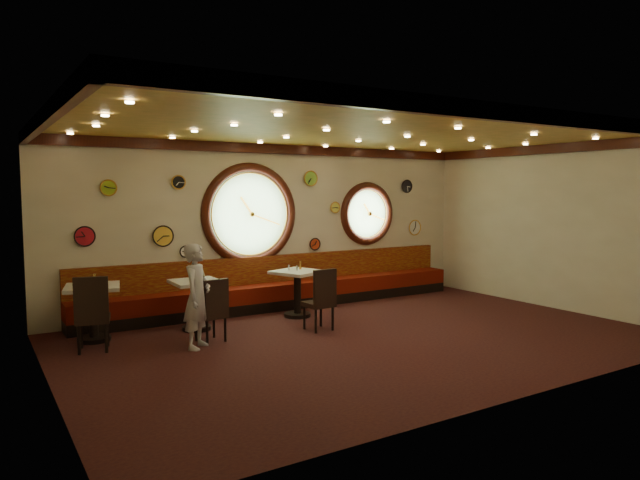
{
  "coord_description": "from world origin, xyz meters",
  "views": [
    {
      "loc": [
        -5.23,
        -7.06,
        2.3
      ],
      "look_at": [
        -0.36,
        0.8,
        1.5
      ],
      "focal_mm": 32.0,
      "sensor_mm": 36.0,
      "label": 1
    }
  ],
  "objects_px": {
    "condiment_a_bottle": "(95,279)",
    "condiment_a_salt": "(83,282)",
    "table_c": "(297,288)",
    "chair_b": "(213,306)",
    "condiment_a_pepper": "(95,283)",
    "condiment_b_salt": "(190,278)",
    "waiter": "(197,296)",
    "condiment_b_pepper": "(198,278)",
    "condiment_c_salt": "(289,268)",
    "chair_a": "(92,309)",
    "chair_c": "(322,296)",
    "condiment_c_pepper": "(297,268)",
    "condiment_c_bottle": "(300,265)",
    "table_b": "(196,299)",
    "table_a": "(93,306)",
    "condiment_b_bottle": "(197,274)"
  },
  "relations": [
    {
      "from": "condiment_a_bottle",
      "to": "condiment_a_salt",
      "type": "bearing_deg",
      "value": 168.32
    },
    {
      "from": "table_c",
      "to": "chair_b",
      "type": "distance_m",
      "value": 2.15
    },
    {
      "from": "table_c",
      "to": "condiment_a_pepper",
      "type": "distance_m",
      "value": 3.49
    },
    {
      "from": "condiment_a_salt",
      "to": "condiment_a_bottle",
      "type": "bearing_deg",
      "value": -11.68
    },
    {
      "from": "condiment_a_salt",
      "to": "condiment_b_salt",
      "type": "bearing_deg",
      "value": -7.85
    },
    {
      "from": "waiter",
      "to": "condiment_b_pepper",
      "type": "bearing_deg",
      "value": 22.86
    },
    {
      "from": "condiment_b_pepper",
      "to": "condiment_c_salt",
      "type": "bearing_deg",
      "value": 5.09
    },
    {
      "from": "condiment_c_salt",
      "to": "chair_b",
      "type": "bearing_deg",
      "value": -151.64
    },
    {
      "from": "chair_a",
      "to": "waiter",
      "type": "relative_size",
      "value": 0.44
    },
    {
      "from": "table_c",
      "to": "condiment_a_pepper",
      "type": "xyz_separation_m",
      "value": [
        -3.47,
        0.12,
        0.37
      ]
    },
    {
      "from": "table_c",
      "to": "chair_c",
      "type": "distance_m",
      "value": 1.16
    },
    {
      "from": "condiment_c_pepper",
      "to": "chair_b",
      "type": "bearing_deg",
      "value": -155.38
    },
    {
      "from": "condiment_a_bottle",
      "to": "condiment_c_salt",
      "type": "bearing_deg",
      "value": -2.33
    },
    {
      "from": "condiment_a_salt",
      "to": "condiment_c_bottle",
      "type": "relative_size",
      "value": 0.65
    },
    {
      "from": "condiment_c_pepper",
      "to": "chair_a",
      "type": "bearing_deg",
      "value": -172.25
    },
    {
      "from": "chair_c",
      "to": "condiment_c_bottle",
      "type": "distance_m",
      "value": 1.36
    },
    {
      "from": "table_b",
      "to": "chair_b",
      "type": "bearing_deg",
      "value": -93.18
    },
    {
      "from": "condiment_a_bottle",
      "to": "condiment_c_bottle",
      "type": "relative_size",
      "value": 1.09
    },
    {
      "from": "table_a",
      "to": "condiment_a_bottle",
      "type": "xyz_separation_m",
      "value": [
        0.05,
        0.08,
        0.4
      ]
    },
    {
      "from": "chair_c",
      "to": "condiment_a_salt",
      "type": "relative_size",
      "value": 6.45
    },
    {
      "from": "condiment_a_pepper",
      "to": "condiment_a_salt",
      "type": "bearing_deg",
      "value": 130.89
    },
    {
      "from": "condiment_a_pepper",
      "to": "condiment_a_bottle",
      "type": "relative_size",
      "value": 0.55
    },
    {
      "from": "condiment_c_salt",
      "to": "condiment_c_bottle",
      "type": "height_order",
      "value": "condiment_c_bottle"
    },
    {
      "from": "table_a",
      "to": "chair_a",
      "type": "distance_m",
      "value": 0.66
    },
    {
      "from": "table_b",
      "to": "condiment_a_salt",
      "type": "xyz_separation_m",
      "value": [
        -1.69,
        0.26,
        0.39
      ]
    },
    {
      "from": "table_b",
      "to": "condiment_c_pepper",
      "type": "bearing_deg",
      "value": -0.06
    },
    {
      "from": "table_b",
      "to": "table_c",
      "type": "xyz_separation_m",
      "value": [
        1.91,
        -0.02,
        0.01
      ]
    },
    {
      "from": "table_c",
      "to": "condiment_c_salt",
      "type": "relative_size",
      "value": 10.1
    },
    {
      "from": "condiment_a_salt",
      "to": "condiment_c_salt",
      "type": "distance_m",
      "value": 3.49
    },
    {
      "from": "condiment_a_pepper",
      "to": "condiment_b_bottle",
      "type": "relative_size",
      "value": 0.52
    },
    {
      "from": "condiment_a_pepper",
      "to": "condiment_a_bottle",
      "type": "bearing_deg",
      "value": 79.53
    },
    {
      "from": "table_c",
      "to": "condiment_c_pepper",
      "type": "distance_m",
      "value": 0.36
    },
    {
      "from": "condiment_c_salt",
      "to": "condiment_c_pepper",
      "type": "xyz_separation_m",
      "value": [
        0.12,
        -0.1,
        -0.0
      ]
    },
    {
      "from": "chair_c",
      "to": "condiment_c_salt",
      "type": "height_order",
      "value": "chair_c"
    },
    {
      "from": "condiment_a_salt",
      "to": "condiment_a_pepper",
      "type": "height_order",
      "value": "condiment_a_salt"
    },
    {
      "from": "condiment_c_salt",
      "to": "condiment_c_bottle",
      "type": "bearing_deg",
      "value": 5.61
    },
    {
      "from": "condiment_c_pepper",
      "to": "condiment_b_pepper",
      "type": "bearing_deg",
      "value": -178.12
    },
    {
      "from": "condiment_b_bottle",
      "to": "chair_c",
      "type": "bearing_deg",
      "value": -38.26
    },
    {
      "from": "table_a",
      "to": "condiment_a_salt",
      "type": "bearing_deg",
      "value": 134.4
    },
    {
      "from": "table_b",
      "to": "chair_c",
      "type": "bearing_deg",
      "value": -33.88
    },
    {
      "from": "condiment_a_bottle",
      "to": "condiment_b_bottle",
      "type": "relative_size",
      "value": 0.95
    },
    {
      "from": "condiment_b_salt",
      "to": "condiment_a_bottle",
      "type": "xyz_separation_m",
      "value": [
        -1.44,
        0.19,
        0.07
      ]
    },
    {
      "from": "table_a",
      "to": "condiment_b_bottle",
      "type": "relative_size",
      "value": 5.39
    },
    {
      "from": "condiment_b_pepper",
      "to": "condiment_c_bottle",
      "type": "distance_m",
      "value": 2.05
    },
    {
      "from": "condiment_b_pepper",
      "to": "chair_b",
      "type": "bearing_deg",
      "value": -94.12
    },
    {
      "from": "chair_a",
      "to": "condiment_c_bottle",
      "type": "distance_m",
      "value": 3.82
    },
    {
      "from": "table_b",
      "to": "condiment_a_bottle",
      "type": "xyz_separation_m",
      "value": [
        -1.53,
        0.23,
        0.42
      ]
    },
    {
      "from": "condiment_a_bottle",
      "to": "condiment_b_bottle",
      "type": "distance_m",
      "value": 1.61
    },
    {
      "from": "chair_b",
      "to": "chair_c",
      "type": "bearing_deg",
      "value": -19.19
    },
    {
      "from": "chair_a",
      "to": "condiment_c_bottle",
      "type": "height_order",
      "value": "chair_a"
    }
  ]
}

